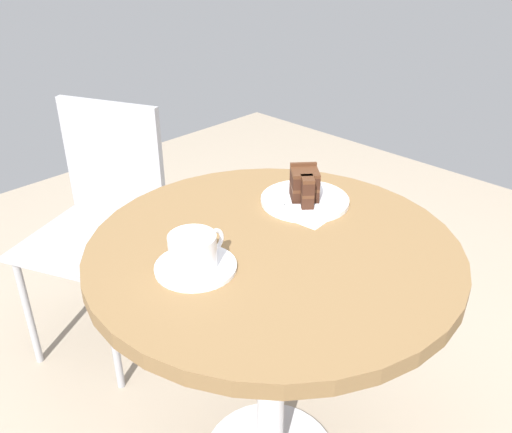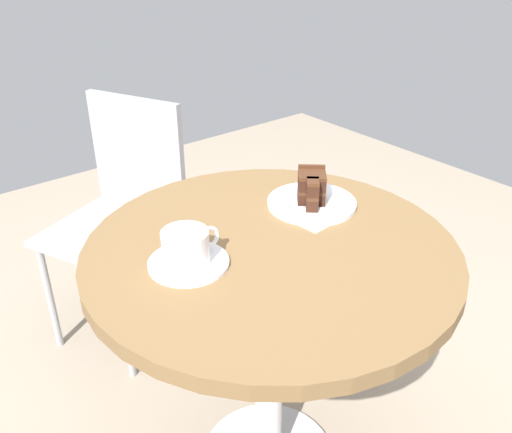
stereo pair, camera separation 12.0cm
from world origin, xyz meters
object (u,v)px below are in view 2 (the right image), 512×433
object	(u,v)px
saucer	(189,263)
fork	(297,208)
napkin	(310,211)
cake_plate	(312,203)
coffee_cup	(186,246)
cafe_chair	(125,202)
teaspoon	(168,266)
cake_slice	(312,188)

from	to	relation	value
saucer	fork	xyz separation A→B (m)	(0.32, 0.02, 0.01)
napkin	cake_plate	bearing A→B (deg)	39.50
coffee_cup	cafe_chair	xyz separation A→B (m)	(0.20, 0.73, -0.26)
coffee_cup	teaspoon	bearing A→B (deg)	173.29
napkin	saucer	bearing A→B (deg)	-178.65
coffee_cup	fork	world-z (taller)	coffee_cup
cake_slice	cake_plate	bearing A→B (deg)	25.08
saucer	coffee_cup	bearing A→B (deg)	135.36
cake_plate	napkin	world-z (taller)	cake_plate
cake_plate	fork	bearing A→B (deg)	-172.23
fork	napkin	distance (m)	0.03
teaspoon	fork	xyz separation A→B (m)	(0.37, 0.02, 0.00)
teaspoon	cake_plate	size ratio (longest dim) A/B	0.42
fork	cake_slice	bearing A→B (deg)	-130.37
saucer	napkin	bearing A→B (deg)	1.35
fork	cafe_chair	bearing A→B (deg)	-35.97
teaspoon	fork	bearing A→B (deg)	-107.08
saucer	cake_plate	distance (m)	0.38
teaspoon	napkin	distance (m)	0.39
cake_plate	teaspoon	bearing A→B (deg)	-176.65
cake_plate	cafe_chair	bearing A→B (deg)	104.34
fork	coffee_cup	bearing A→B (deg)	48.06
cake_plate	napkin	bearing A→B (deg)	-140.50
cake_plate	fork	xyz separation A→B (m)	(-0.06, -0.01, 0.01)
cake_plate	cafe_chair	world-z (taller)	cafe_chair
teaspoon	napkin	size ratio (longest dim) A/B	0.54
cake_slice	cafe_chair	size ratio (longest dim) A/B	0.12
saucer	cake_slice	bearing A→B (deg)	4.39
saucer	fork	world-z (taller)	fork
cake_slice	napkin	distance (m)	0.06
fork	cake_plate	bearing A→B (deg)	-128.09
cake_slice	coffee_cup	bearing A→B (deg)	-175.88
cake_plate	fork	distance (m)	0.06
saucer	teaspoon	world-z (taller)	teaspoon
cake_plate	cake_slice	distance (m)	0.04
teaspoon	cafe_chair	bearing A→B (deg)	-38.50
teaspoon	cake_plate	world-z (taller)	teaspoon
coffee_cup	teaspoon	xyz separation A→B (m)	(-0.04, 0.01, -0.03)
saucer	cake_plate	world-z (taller)	cake_plate
cafe_chair	coffee_cup	bearing A→B (deg)	-39.37
cafe_chair	teaspoon	bearing A→B (deg)	-42.57
cake_slice	fork	xyz separation A→B (m)	(-0.05, -0.00, -0.04)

